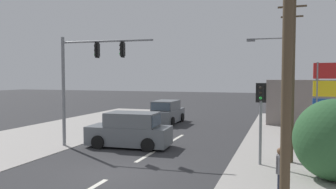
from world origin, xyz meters
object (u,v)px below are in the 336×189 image
Objects in this scene: utility_pole_foreground_right at (283,2)px; utility_pole_midground_right at (292,49)px; pedestal_signal_right_kerb at (261,110)px; suv_crossing_left at (130,131)px; shopping_plaza_sign at (334,93)px; suv_receding_far at (166,113)px; pedestrian_at_kerb at (280,170)px; traffic_signal_mast at (84,71)px; utility_pole_background_right at (289,62)px.

utility_pole_foreground_right reaches higher than utility_pole_midground_right.
pedestal_signal_right_kerb reaches higher than suv_crossing_left.
utility_pole_foreground_right is at bearing -104.65° from shopping_plaza_sign.
suv_receding_far is (-8.89, 16.29, -4.84)m from utility_pole_foreground_right.
pedestrian_at_kerb is (-2.65, -8.56, -2.06)m from shopping_plaza_sign.
shopping_plaza_sign is at bearing 75.35° from utility_pole_foreground_right.
utility_pole_foreground_right is at bearing -61.37° from suv_receding_far.
traffic_signal_mast is 4.08m from suv_crossing_left.
pedestal_signal_right_kerb is at bearing 101.84° from pedestrian_at_kerb.
utility_pole_foreground_right is 2.31× the size of suv_crossing_left.
utility_pole_background_right is 13.22m from traffic_signal_mast.
suv_crossing_left is at bearing 137.69° from utility_pole_foreground_right.
utility_pole_midground_right is 14.20m from suv_receding_far.
utility_pole_midground_right reaches higher than pedestrian_at_kerb.
traffic_signal_mast is (-10.51, -8.00, -0.66)m from utility_pole_background_right.
shopping_plaza_sign is 11.08m from suv_crossing_left.
utility_pole_foreground_right is at bearing -42.31° from suv_crossing_left.
utility_pole_foreground_right is 5.07m from pedestrian_at_kerb.
suv_crossing_left is (-8.21, -7.17, -3.92)m from utility_pole_background_right.
pedestrian_at_kerb is at bearing -24.66° from traffic_signal_mast.
utility_pole_foreground_right is 11.95m from traffic_signal_mast.
utility_pole_foreground_right is 3.01× the size of pedestal_signal_right_kerb.
suv_receding_far is (-9.33, 2.05, -3.92)m from utility_pole_background_right.
utility_pole_background_right is (0.44, 14.24, -0.93)m from utility_pole_foreground_right.
traffic_signal_mast is 1.31× the size of suv_receding_far.
utility_pole_foreground_right reaches higher than traffic_signal_mast.
pedestrian_at_kerb is (10.07, -4.62, -3.22)m from traffic_signal_mast.
utility_pole_foreground_right reaches higher than suv_receding_far.
utility_pole_foreground_right is 6.47m from utility_pole_midground_right.
pedestal_signal_right_kerb is 2.18× the size of pedestrian_at_kerb.
utility_pole_midground_right reaches higher than shopping_plaza_sign.
utility_pole_background_right is at bearing 88.23° from utility_pole_foreground_right.
traffic_signal_mast is 9.43m from pedestal_signal_right_kerb.
pedestrian_at_kerb is (0.01, 1.61, -4.80)m from utility_pole_foreground_right.
utility_pole_background_right is 5.46× the size of pedestrian_at_kerb.
pedestrian_at_kerb is at bearing -78.16° from pedestal_signal_right_kerb.
traffic_signal_mast reaches higher than pedestrian_at_kerb.
utility_pole_foreground_right is at bearing -81.61° from pedestal_signal_right_kerb.
utility_pole_foreground_right is 1.12× the size of utility_pole_midground_right.
utility_pole_background_right is 11.58m from suv_crossing_left.
utility_pole_foreground_right reaches higher than shopping_plaza_sign.
pedestal_signal_right_kerb reaches higher than pedestrian_at_kerb.
traffic_signal_mast is at bearing 155.34° from pedestrian_at_kerb.
shopping_plaza_sign is (2.24, 3.76, -2.05)m from utility_pole_midground_right.
pedestal_signal_right_kerb is 0.78× the size of suv_receding_far.
pedestrian_at_kerb is (8.90, -14.68, 0.04)m from suv_receding_far.
suv_receding_far is at bearing 83.35° from traffic_signal_mast.
utility_pole_background_right is (0.02, 7.82, -0.23)m from utility_pole_midground_right.
suv_receding_far is at bearing 152.11° from shopping_plaza_sign.
shopping_plaza_sign is at bearing 16.57° from suv_crossing_left.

